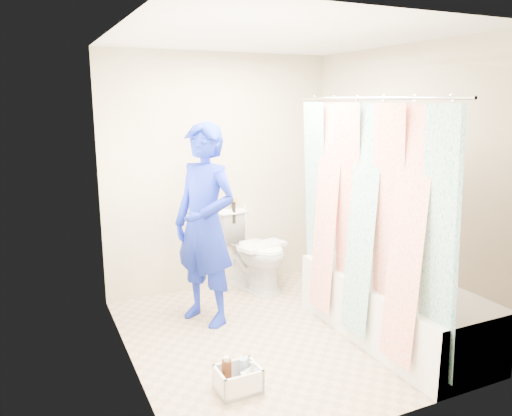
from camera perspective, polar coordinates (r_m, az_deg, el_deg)
name	(u,v)px	position (r m, az deg, el deg)	size (l,w,h in m)	color
floor	(277,335)	(4.34, 2.43, -14.26)	(2.60, 2.60, 0.00)	tan
ceiling	(280,36)	(3.91, 2.77, 19.03)	(2.40, 2.60, 0.02)	silver
wall_back	(220,174)	(5.13, -4.17, 3.95)	(2.40, 0.02, 2.40)	#B8B08D
wall_front	(386,234)	(2.90, 14.59, -2.93)	(2.40, 0.02, 2.40)	#B8B08D
wall_left	(125,209)	(3.57, -14.75, -0.09)	(0.02, 2.60, 2.40)	#B8B08D
wall_right	(398,184)	(4.63, 15.90, 2.61)	(0.02, 2.60, 2.40)	#B8B08D
bathtub	(392,306)	(4.35, 15.31, -10.78)	(0.70, 1.75, 0.50)	white
curtain_rod	(370,98)	(3.81, 12.88, 12.14)	(0.02, 0.02, 1.90)	silver
shower_curtain	(364,222)	(3.92, 12.23, -1.58)	(0.06, 1.75, 1.80)	white
toilet	(254,250)	(5.21, -0.24, -4.79)	(0.46, 0.81, 0.82)	white
tank_lid	(262,246)	(5.09, 0.74, -4.34)	(0.50, 0.22, 0.04)	white
tank_internals	(237,210)	(5.24, -2.22, -0.18)	(0.20, 0.09, 0.27)	black
plumber	(205,225)	(4.33, -5.86, -1.95)	(0.64, 0.42, 1.76)	#1030A4
cleaning_caddy	(239,380)	(3.58, -1.91, -19.02)	(0.29, 0.23, 0.22)	white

